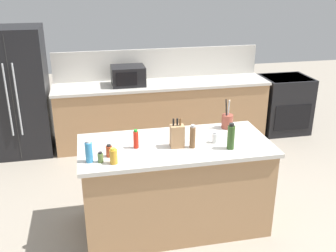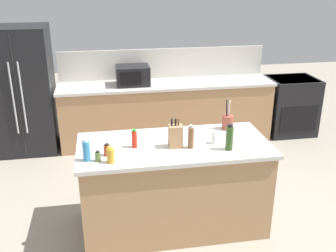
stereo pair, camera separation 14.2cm
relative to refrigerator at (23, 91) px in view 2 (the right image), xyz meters
The scene contains 17 objects.
ground_plane 3.02m from the refrigerator, 51.47° to the right, with size 14.00×14.00×0.00m, color gray.
back_counter_run 2.14m from the refrigerator, ahead, with size 3.25×0.66×0.94m.
wall_backsplash 2.12m from the refrigerator, ahead, with size 3.21×0.03×0.46m, color beige.
kitchen_island 2.91m from the refrigerator, 51.47° to the right, with size 1.88×0.88×0.94m.
refrigerator is the anchor object (origin of this frame).
range_oven 4.16m from the refrigerator, ahead, with size 0.76×0.65×0.92m.
microwave 1.59m from the refrigerator, ahead, with size 0.48×0.39×0.28m.
knife_block 2.93m from the refrigerator, 52.41° to the right, with size 0.13×0.10×0.29m.
utensil_crock 3.12m from the refrigerator, 38.97° to the right, with size 0.12×0.12×0.32m.
pepper_grinder 3.06m from the refrigerator, 50.78° to the right, with size 0.06×0.06×0.23m.
hot_sauce_bottle 2.67m from the refrigerator, 58.22° to the right, with size 0.05×0.05×0.19m.
dish_soap_bottle 2.66m from the refrigerator, 68.81° to the right, with size 0.06×0.06×0.21m.
honey_jar 2.80m from the refrigerator, 65.38° to the right, with size 0.07×0.07×0.15m.
spice_jar_paprika 2.66m from the refrigerator, 64.60° to the right, with size 0.06×0.06×0.12m.
salt_shaker 3.17m from the refrigerator, 46.61° to the right, with size 0.06×0.06×0.11m.
spice_jar_oregano 2.71m from the refrigerator, 67.10° to the right, with size 0.05×0.05×0.10m.
olive_oil_bottle 3.36m from the refrigerator, 47.28° to the right, with size 0.07×0.07×0.26m.
Camera 2 is at (-0.66, -3.45, 2.53)m, focal length 42.00 mm.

